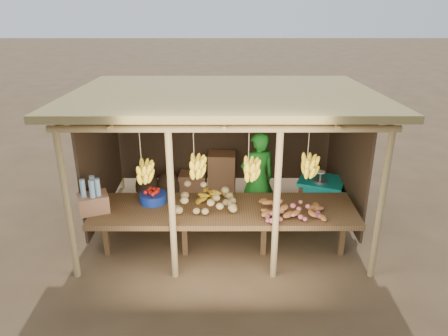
{
  "coord_description": "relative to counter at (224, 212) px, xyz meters",
  "views": [
    {
      "loc": [
        -0.01,
        -6.69,
        3.83
      ],
      "look_at": [
        0.0,
        0.0,
        1.05
      ],
      "focal_mm": 35.0,
      "sensor_mm": 36.0,
      "label": 1
    }
  ],
  "objects": [
    {
      "name": "potato_heap",
      "position": [
        -0.36,
        0.06,
        0.25
      ],
      "size": [
        1.28,
        1.03,
        0.37
      ],
      "primitive_type": null,
      "rotation": [
        0.0,
        0.0,
        0.38
      ],
      "color": "tan",
      "rests_on": "counter"
    },
    {
      "name": "onion_heap",
      "position": [
        0.98,
        -0.27,
        0.24
      ],
      "size": [
        0.78,
        0.48,
        0.35
      ],
      "primitive_type": null,
      "rotation": [
        0.0,
        0.0,
        -0.03
      ],
      "color": "#B6585E",
      "rests_on": "counter"
    },
    {
      "name": "ground",
      "position": [
        -0.0,
        0.95,
        -0.74
      ],
      "size": [
        60.0,
        60.0,
        0.0
      ],
      "primitive_type": "plane",
      "color": "brown",
      "rests_on": "ground"
    },
    {
      "name": "banana_pile",
      "position": [
        -0.14,
        0.26,
        0.23
      ],
      "size": [
        0.58,
        0.43,
        0.34
      ],
      "primitive_type": null,
      "rotation": [
        0.0,
        0.0,
        -0.26
      ],
      "color": "gold",
      "rests_on": "counter"
    },
    {
      "name": "stall_structure",
      "position": [
        -0.0,
        0.86,
        1.17
      ],
      "size": [
        4.7,
        3.5,
        2.43
      ],
      "color": "tan",
      "rests_on": "ground"
    },
    {
      "name": "tomato_basin",
      "position": [
        -1.08,
        0.21,
        0.15
      ],
      "size": [
        0.41,
        0.41,
        0.21
      ],
      "rotation": [
        0.0,
        0.0,
        0.15
      ],
      "color": "navy",
      "rests_on": "counter"
    },
    {
      "name": "counter",
      "position": [
        0.0,
        0.0,
        0.0
      ],
      "size": [
        3.9,
        1.05,
        0.8
      ],
      "color": "brown",
      "rests_on": "ground"
    },
    {
      "name": "bottle_box",
      "position": [
        -1.9,
        -0.08,
        0.26
      ],
      "size": [
        0.51,
        0.46,
        0.53
      ],
      "color": "#A06C47",
      "rests_on": "counter"
    },
    {
      "name": "tarp_crate",
      "position": [
        1.72,
        1.26,
        -0.37
      ],
      "size": [
        0.95,
        0.89,
        0.91
      ],
      "color": "brown",
      "rests_on": "ground"
    },
    {
      "name": "vendor",
      "position": [
        0.57,
        0.98,
        0.1
      ],
      "size": [
        0.71,
        0.58,
        1.67
      ],
      "primitive_type": "imported",
      "rotation": [
        0.0,
        0.0,
        3.49
      ],
      "color": "#19731C",
      "rests_on": "ground"
    },
    {
      "name": "carton_stack",
      "position": [
        -0.23,
        2.15,
        -0.37
      ],
      "size": [
        1.1,
        0.42,
        0.83
      ],
      "color": "#A06C47",
      "rests_on": "ground"
    },
    {
      "name": "burlap_sacks",
      "position": [
        -1.29,
        2.01,
        -0.47
      ],
      "size": [
        0.88,
        0.46,
        0.62
      ],
      "color": "#402E1E",
      "rests_on": "ground"
    },
    {
      "name": "sweet_potato_heap",
      "position": [
        0.96,
        -0.09,
        0.24
      ],
      "size": [
        1.04,
        0.86,
        0.35
      ],
      "primitive_type": null,
      "rotation": [
        0.0,
        0.0,
        0.41
      ],
      "color": "#A5602A",
      "rests_on": "counter"
    }
  ]
}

